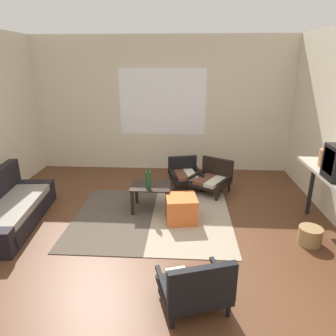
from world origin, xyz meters
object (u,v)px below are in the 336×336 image
(couch, at_px, (8,210))
(wicker_basket, at_px, (310,236))
(armchair_by_window, at_px, (184,173))
(ottoman_orange, at_px, (181,209))
(glass_bottle, at_px, (148,180))
(armchair_corner, at_px, (212,177))
(coffee_table, at_px, (151,190))
(armchair_striped_foreground, at_px, (196,287))
(clay_vase, at_px, (329,157))

(couch, bearing_deg, wicker_basket, -3.49)
(couch, height_order, armchair_by_window, couch)
(ottoman_orange, xyz_separation_m, glass_bottle, (-0.49, 0.21, 0.36))
(armchair_corner, xyz_separation_m, wicker_basket, (1.10, -1.60, -0.15))
(coffee_table, xyz_separation_m, ottoman_orange, (0.47, -0.33, -0.14))
(glass_bottle, distance_m, wicker_basket, 2.28)
(couch, relative_size, coffee_table, 2.99)
(coffee_table, relative_size, armchair_by_window, 0.88)
(armchair_striped_foreground, height_order, clay_vase, clay_vase)
(ottoman_orange, relative_size, glass_bottle, 1.34)
(couch, xyz_separation_m, ottoman_orange, (2.43, 0.25, -0.04))
(coffee_table, xyz_separation_m, glass_bottle, (-0.02, -0.12, 0.22))
(glass_bottle, bearing_deg, coffee_table, 79.33)
(coffee_table, distance_m, wicker_basket, 2.27)
(armchair_striped_foreground, bearing_deg, coffee_table, 107.48)
(armchair_striped_foreground, height_order, armchair_corner, armchair_striped_foreground)
(coffee_table, xyz_separation_m, armchair_corner, (1.00, 0.78, -0.07))
(armchair_striped_foreground, relative_size, clay_vase, 2.43)
(clay_vase, height_order, glass_bottle, clay_vase)
(clay_vase, bearing_deg, couch, -177.25)
(armchair_striped_foreground, relative_size, wicker_basket, 2.56)
(armchair_by_window, relative_size, armchair_corner, 0.84)
(armchair_by_window, distance_m, armchair_corner, 0.56)
(couch, relative_size, ottoman_orange, 4.16)
(armchair_striped_foreground, xyz_separation_m, ottoman_orange, (-0.16, 1.68, -0.07))
(coffee_table, bearing_deg, couch, -163.52)
(couch, xyz_separation_m, armchair_corner, (2.96, 1.36, 0.04))
(glass_bottle, xyz_separation_m, wicker_basket, (2.13, -0.70, -0.44))
(coffee_table, height_order, ottoman_orange, coffee_table)
(couch, height_order, glass_bottle, glass_bottle)
(ottoman_orange, bearing_deg, couch, -174.18)
(armchair_corner, distance_m, clay_vase, 1.95)
(coffee_table, bearing_deg, armchair_striped_foreground, -72.52)
(armchair_by_window, relative_size, clay_vase, 2.23)
(ottoman_orange, xyz_separation_m, wicker_basket, (1.63, -0.49, -0.08))
(clay_vase, bearing_deg, coffee_table, 171.21)
(armchair_striped_foreground, distance_m, armchair_corner, 2.81)
(armchair_by_window, xyz_separation_m, clay_vase, (1.88, -1.41, 0.76))
(ottoman_orange, bearing_deg, armchair_striped_foreground, -84.52)
(clay_vase, relative_size, glass_bottle, 0.96)
(armchair_by_window, xyz_separation_m, glass_bottle, (-0.53, -1.17, 0.30))
(armchair_by_window, relative_size, wicker_basket, 2.34)
(couch, distance_m, wicker_basket, 4.07)
(armchair_striped_foreground, height_order, glass_bottle, glass_bottle)
(armchair_striped_foreground, relative_size, ottoman_orange, 1.73)
(couch, height_order, clay_vase, clay_vase)
(ottoman_orange, distance_m, clay_vase, 2.09)
(ottoman_orange, relative_size, wicker_basket, 1.48)
(couch, relative_size, glass_bottle, 5.59)
(armchair_striped_foreground, xyz_separation_m, clay_vase, (1.76, 1.64, 0.75))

